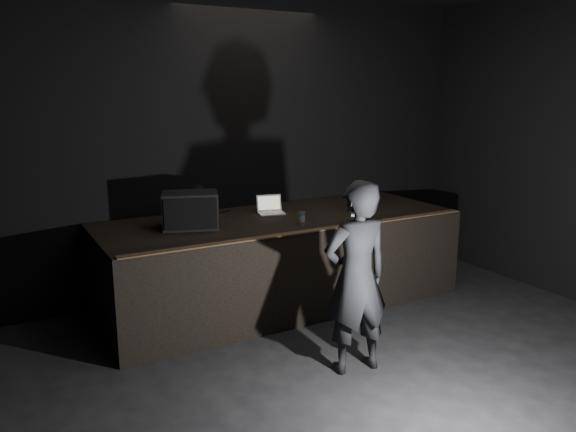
% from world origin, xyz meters
% --- Properties ---
extents(ground, '(7.00, 7.00, 0.00)m').
position_xyz_m(ground, '(0.00, 0.00, 0.00)').
color(ground, black).
rests_on(ground, ground).
extents(room_walls, '(6.10, 7.10, 3.52)m').
position_xyz_m(room_walls, '(0.00, 0.00, 2.02)').
color(room_walls, black).
rests_on(room_walls, ground).
extents(stage_riser, '(4.00, 1.50, 1.00)m').
position_xyz_m(stage_riser, '(0.00, 2.73, 0.50)').
color(stage_riser, black).
rests_on(stage_riser, ground).
extents(riser_lip, '(3.92, 0.10, 0.01)m').
position_xyz_m(riser_lip, '(0.00, 2.02, 1.01)').
color(riser_lip, brown).
rests_on(riser_lip, stage_riser).
extents(stage_monitor, '(0.65, 0.56, 0.37)m').
position_xyz_m(stage_monitor, '(-1.04, 2.74, 1.19)').
color(stage_monitor, black).
rests_on(stage_monitor, stage_riser).
extents(cable, '(0.73, 0.39, 0.02)m').
position_xyz_m(cable, '(-0.72, 3.14, 1.01)').
color(cable, black).
rests_on(cable, stage_riser).
extents(laptop, '(0.35, 0.32, 0.20)m').
position_xyz_m(laptop, '(0.01, 2.98, 1.05)').
color(laptop, silver).
rests_on(laptop, stage_riser).
extents(beer_can, '(0.06, 0.06, 0.15)m').
position_xyz_m(beer_can, '(0.00, 2.25, 1.08)').
color(beer_can, silver).
rests_on(beer_can, stage_riser).
extents(plastic_cup, '(0.08, 0.08, 0.10)m').
position_xyz_m(plastic_cup, '(-0.08, 2.82, 1.05)').
color(plastic_cup, white).
rests_on(plastic_cup, stage_riser).
extents(wii_remote, '(0.12, 0.12, 0.03)m').
position_xyz_m(wii_remote, '(0.77, 2.33, 1.01)').
color(wii_remote, white).
rests_on(wii_remote, stage_riser).
extents(person, '(0.65, 0.46, 1.68)m').
position_xyz_m(person, '(-0.20, 1.01, 0.84)').
color(person, black).
rests_on(person, ground).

